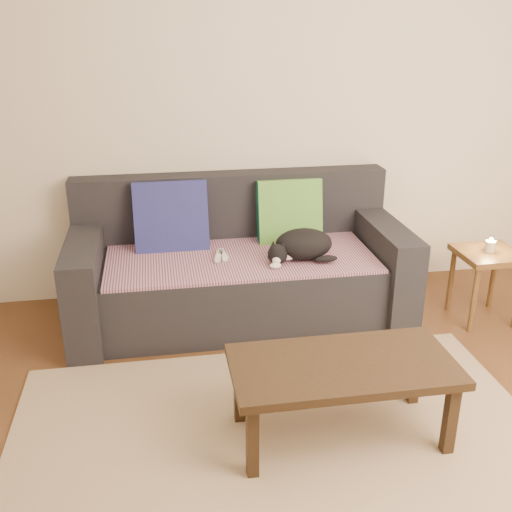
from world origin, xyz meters
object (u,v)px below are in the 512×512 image
at_px(wii_remote_b, 219,256).
at_px(wii_remote_a, 223,255).
at_px(coffee_table, 343,372).
at_px(side_table, 488,264).
at_px(sofa, 239,270).
at_px(cat, 301,245).

bearing_deg(wii_remote_b, wii_remote_a, -48.80).
bearing_deg(coffee_table, side_table, 38.11).
distance_m(wii_remote_a, side_table, 1.67).
height_order(sofa, coffee_table, sofa).
xyz_separation_m(cat, coffee_table, (-0.08, -1.14, -0.18)).
distance_m(cat, coffee_table, 1.16).
height_order(wii_remote_a, side_table, wii_remote_a).
xyz_separation_m(wii_remote_b, side_table, (1.67, -0.25, -0.07)).
relative_size(sofa, cat, 4.62).
distance_m(wii_remote_b, coffee_table, 1.31).
xyz_separation_m(sofa, cat, (0.36, -0.19, 0.22)).
relative_size(sofa, coffee_table, 2.09).
relative_size(cat, wii_remote_b, 3.03).
distance_m(wii_remote_b, side_table, 1.69).
bearing_deg(cat, wii_remote_a, -179.59).
bearing_deg(cat, sofa, 165.62).
bearing_deg(wii_remote_b, cat, -87.17).
relative_size(wii_remote_b, side_table, 0.32).
bearing_deg(coffee_table, cat, 85.77).
bearing_deg(coffee_table, wii_remote_a, 107.35).
distance_m(sofa, coffee_table, 1.36).
height_order(sofa, wii_remote_b, sofa).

